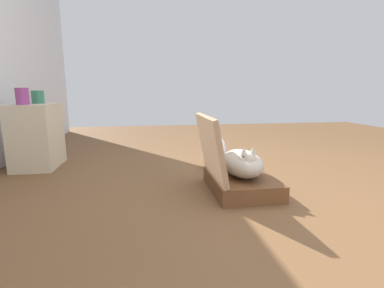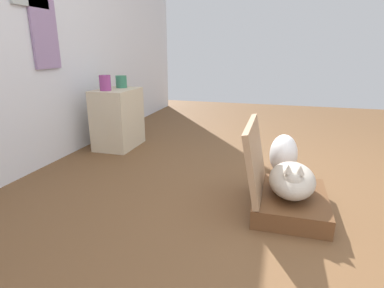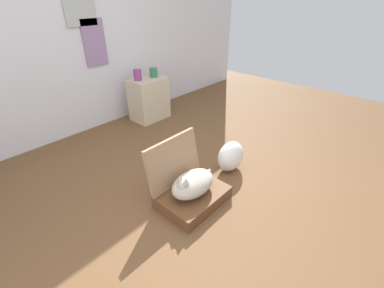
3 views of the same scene
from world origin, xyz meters
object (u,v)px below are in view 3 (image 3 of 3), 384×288
at_px(cat, 192,184).
at_px(side_table, 149,99).
at_px(suitcase_base, 193,197).
at_px(plastic_bag_white, 231,156).
at_px(vase_tall, 138,75).
at_px(vase_short, 154,72).

height_order(cat, side_table, side_table).
height_order(suitcase_base, cat, cat).
bearing_deg(plastic_bag_white, side_table, 79.82).
distance_m(suitcase_base, plastic_bag_white, 0.66).
bearing_deg(vase_tall, cat, -115.31).
xyz_separation_m(plastic_bag_white, side_table, (0.30, 1.66, 0.14)).
relative_size(suitcase_base, side_table, 0.99).
xyz_separation_m(cat, vase_tall, (0.82, 1.74, 0.46)).
bearing_deg(vase_tall, side_table, -17.05).
height_order(cat, vase_short, vase_short).
relative_size(plastic_bag_white, vase_tall, 2.26).
bearing_deg(cat, suitcase_base, -2.42).
relative_size(suitcase_base, cat, 1.14).
height_order(suitcase_base, side_table, side_table).
height_order(cat, vase_tall, vase_tall).
bearing_deg(side_table, vase_short, 1.36).
bearing_deg(vase_tall, vase_short, -8.05).
bearing_deg(side_table, cat, -119.19).
xyz_separation_m(suitcase_base, vase_tall, (0.82, 1.74, 0.62)).
bearing_deg(suitcase_base, plastic_bag_white, 4.22).
height_order(plastic_bag_white, side_table, side_table).
distance_m(vase_tall, vase_short, 0.26).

